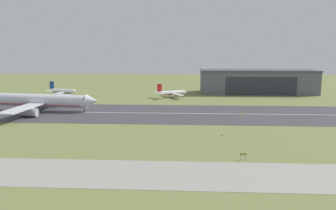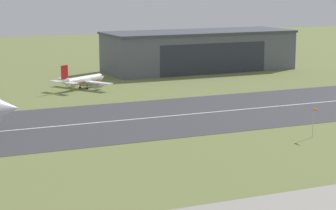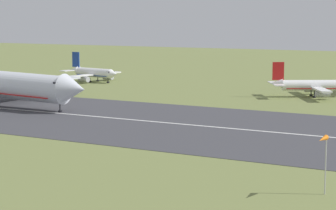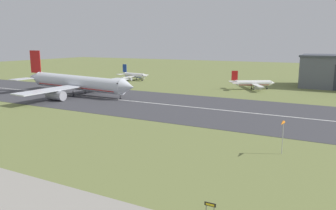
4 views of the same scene
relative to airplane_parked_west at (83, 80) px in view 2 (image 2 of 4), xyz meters
name	(u,v)px [view 2 (image 2 of 4)]	position (x,y,z in m)	size (l,w,h in m)	color
ground_plane	(317,158)	(17.49, -103.80, -2.86)	(657.26, 657.26, 0.00)	olive
runway_strip	(203,113)	(17.49, -53.26, -2.83)	(417.26, 47.50, 0.06)	#3D3D42
runway_centreline	(203,113)	(17.49, -53.26, -2.79)	(375.53, 0.70, 0.01)	silver
hangar_building	(199,51)	(56.40, 25.97, 5.09)	(76.62, 26.68, 15.86)	slate
airplane_parked_west	(83,80)	(0.00, 0.00, 0.00)	(21.43, 21.07, 8.79)	white
windsock_pole	(316,112)	(27.60, -89.76, 3.30)	(0.69, 2.65, 6.87)	#B7B7BC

